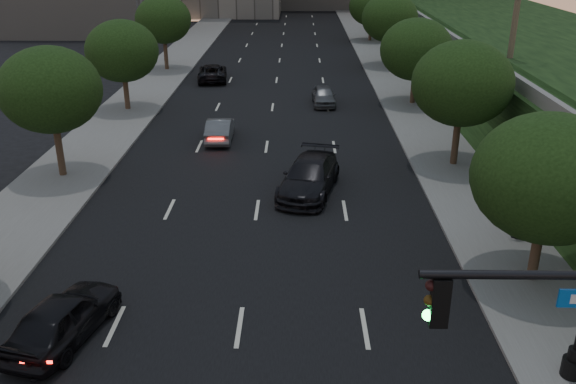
{
  "coord_description": "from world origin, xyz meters",
  "views": [
    {
      "loc": [
        1.81,
        -11.2,
        11.55
      ],
      "look_at": [
        1.51,
        7.64,
        3.6
      ],
      "focal_mm": 38.0,
      "sensor_mm": 36.0,
      "label": 1
    }
  ],
  "objects_px": {
    "sedan_near_left": "(63,317)",
    "sedan_far_left": "(212,72)",
    "pedestrian_b": "(520,217)",
    "pedestrian_c": "(504,204)",
    "sedan_mid_left": "(220,129)",
    "sedan_far_right": "(324,95)",
    "sedan_near_right": "(309,176)"
  },
  "relations": [
    {
      "from": "sedan_near_left",
      "to": "sedan_far_left",
      "type": "xyz_separation_m",
      "value": [
        -0.17,
        36.42,
        -0.06
      ]
    },
    {
      "from": "pedestrian_b",
      "to": "pedestrian_c",
      "type": "height_order",
      "value": "pedestrian_b"
    },
    {
      "from": "sedan_near_left",
      "to": "sedan_mid_left",
      "type": "bearing_deg",
      "value": -83.2
    },
    {
      "from": "sedan_near_left",
      "to": "sedan_mid_left",
      "type": "xyz_separation_m",
      "value": [
        2.45,
        19.92,
        -0.07
      ]
    },
    {
      "from": "sedan_mid_left",
      "to": "pedestrian_b",
      "type": "distance_m",
      "value": 18.94
    },
    {
      "from": "sedan_near_left",
      "to": "sedan_far_left",
      "type": "distance_m",
      "value": 36.42
    },
    {
      "from": "sedan_mid_left",
      "to": "pedestrian_c",
      "type": "height_order",
      "value": "pedestrian_c"
    },
    {
      "from": "sedan_mid_left",
      "to": "sedan_far_right",
      "type": "height_order",
      "value": "sedan_mid_left"
    },
    {
      "from": "sedan_mid_left",
      "to": "pedestrian_b",
      "type": "bearing_deg",
      "value": 135.65
    },
    {
      "from": "sedan_far_left",
      "to": "pedestrian_c",
      "type": "distance_m",
      "value": 32.48
    },
    {
      "from": "sedan_far_left",
      "to": "pedestrian_c",
      "type": "height_order",
      "value": "pedestrian_c"
    },
    {
      "from": "sedan_near_left",
      "to": "sedan_mid_left",
      "type": "distance_m",
      "value": 20.07
    },
    {
      "from": "sedan_near_right",
      "to": "pedestrian_c",
      "type": "height_order",
      "value": "pedestrian_c"
    },
    {
      "from": "sedan_far_right",
      "to": "sedan_near_right",
      "type": "bearing_deg",
      "value": -96.75
    },
    {
      "from": "sedan_near_right",
      "to": "pedestrian_b",
      "type": "height_order",
      "value": "pedestrian_b"
    },
    {
      "from": "pedestrian_b",
      "to": "pedestrian_c",
      "type": "bearing_deg",
      "value": -102.17
    },
    {
      "from": "sedan_far_left",
      "to": "sedan_near_left",
      "type": "bearing_deg",
      "value": 84.3
    },
    {
      "from": "sedan_mid_left",
      "to": "pedestrian_b",
      "type": "height_order",
      "value": "pedestrian_b"
    },
    {
      "from": "sedan_near_left",
      "to": "sedan_far_right",
      "type": "distance_m",
      "value": 29.9
    },
    {
      "from": "pedestrian_c",
      "to": "sedan_near_left",
      "type": "bearing_deg",
      "value": 35.76
    },
    {
      "from": "sedan_near_left",
      "to": "sedan_far_right",
      "type": "relative_size",
      "value": 1.11
    },
    {
      "from": "sedan_near_left",
      "to": "sedan_far_left",
      "type": "height_order",
      "value": "sedan_near_left"
    },
    {
      "from": "sedan_far_right",
      "to": "pedestrian_b",
      "type": "height_order",
      "value": "pedestrian_b"
    },
    {
      "from": "sedan_near_left",
      "to": "sedan_near_right",
      "type": "relative_size",
      "value": 0.79
    },
    {
      "from": "sedan_near_left",
      "to": "pedestrian_b",
      "type": "height_order",
      "value": "pedestrian_b"
    },
    {
      "from": "sedan_mid_left",
      "to": "sedan_near_right",
      "type": "distance_m",
      "value": 9.69
    },
    {
      "from": "sedan_near_left",
      "to": "sedan_mid_left",
      "type": "height_order",
      "value": "sedan_near_left"
    },
    {
      "from": "sedan_far_left",
      "to": "pedestrian_b",
      "type": "distance_m",
      "value": 33.78
    },
    {
      "from": "pedestrian_c",
      "to": "sedan_far_left",
      "type": "bearing_deg",
      "value": -51.72
    },
    {
      "from": "sedan_near_left",
      "to": "pedestrian_c",
      "type": "relative_size",
      "value": 2.61
    },
    {
      "from": "sedan_far_right",
      "to": "sedan_far_left",
      "type": "bearing_deg",
      "value": 137.21
    },
    {
      "from": "sedan_near_left",
      "to": "pedestrian_c",
      "type": "height_order",
      "value": "pedestrian_c"
    }
  ]
}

